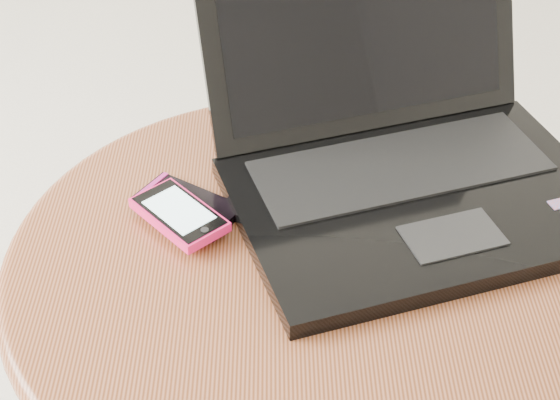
{
  "coord_description": "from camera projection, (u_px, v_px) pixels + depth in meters",
  "views": [
    {
      "loc": [
        0.09,
        -0.76,
        1.11
      ],
      "look_at": [
        0.09,
        -0.06,
        0.56
      ],
      "focal_mm": 55.72,
      "sensor_mm": 36.0,
      "label": 1
    }
  ],
  "objects": [
    {
      "name": "phone_pink",
      "position": [
        179.0,
        214.0,
        0.93
      ],
      "size": [
        0.11,
        0.12,
        0.01
      ],
      "color": "#F81963",
      "rests_on": "phone_black"
    },
    {
      "name": "laptop",
      "position": [
        403.0,
        149.0,
        0.98
      ],
      "size": [
        0.49,
        0.48,
        0.25
      ],
      "color": "black",
      "rests_on": "table"
    },
    {
      "name": "phone_black",
      "position": [
        187.0,
        206.0,
        0.96
      ],
      "size": [
        0.13,
        0.11,
        0.01
      ],
      "color": "black",
      "rests_on": "table"
    },
    {
      "name": "table",
      "position": [
        299.0,
        322.0,
        0.98
      ],
      "size": [
        0.63,
        0.63,
        0.5
      ],
      "color": "#58331D",
      "rests_on": "ground"
    }
  ]
}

